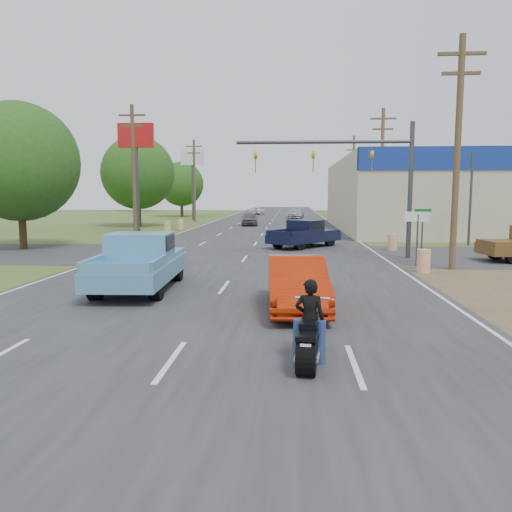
# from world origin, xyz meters

# --- Properties ---
(ground) EXTENTS (200.00, 200.00, 0.00)m
(ground) POSITION_xyz_m (0.00, 0.00, 0.00)
(ground) COLOR #3B5321
(ground) RESTS_ON ground
(main_road) EXTENTS (15.00, 180.00, 0.02)m
(main_road) POSITION_xyz_m (0.00, 40.00, 0.01)
(main_road) COLOR #2D2D30
(main_road) RESTS_ON ground
(cross_road) EXTENTS (120.00, 10.00, 0.02)m
(cross_road) POSITION_xyz_m (0.00, 18.00, 0.01)
(cross_road) COLOR #2D2D30
(cross_road) RESTS_ON ground
(utility_pole_1) EXTENTS (2.00, 0.28, 10.00)m
(utility_pole_1) POSITION_xyz_m (9.50, 13.00, 5.32)
(utility_pole_1) COLOR #4C3823
(utility_pole_1) RESTS_ON ground
(utility_pole_2) EXTENTS (2.00, 0.28, 10.00)m
(utility_pole_2) POSITION_xyz_m (9.50, 31.00, 5.32)
(utility_pole_2) COLOR #4C3823
(utility_pole_2) RESTS_ON ground
(utility_pole_3) EXTENTS (2.00, 0.28, 10.00)m
(utility_pole_3) POSITION_xyz_m (9.50, 49.00, 5.32)
(utility_pole_3) COLOR #4C3823
(utility_pole_3) RESTS_ON ground
(utility_pole_5) EXTENTS (2.00, 0.28, 10.00)m
(utility_pole_5) POSITION_xyz_m (-9.50, 28.00, 5.32)
(utility_pole_5) COLOR #4C3823
(utility_pole_5) RESTS_ON ground
(utility_pole_6) EXTENTS (2.00, 0.28, 10.00)m
(utility_pole_6) POSITION_xyz_m (-9.50, 52.00, 5.32)
(utility_pole_6) COLOR #4C3823
(utility_pole_6) RESTS_ON ground
(tree_0) EXTENTS (7.14, 7.14, 8.84)m
(tree_0) POSITION_xyz_m (-14.00, 20.00, 5.26)
(tree_0) COLOR #422D19
(tree_0) RESTS_ON ground
(tree_1) EXTENTS (7.56, 7.56, 9.36)m
(tree_1) POSITION_xyz_m (-13.50, 42.00, 5.57)
(tree_1) COLOR #422D19
(tree_1) RESTS_ON ground
(tree_2) EXTENTS (6.72, 6.72, 8.32)m
(tree_2) POSITION_xyz_m (-14.20, 66.00, 4.95)
(tree_2) COLOR #422D19
(tree_2) RESTS_ON ground
(tree_5) EXTENTS (7.98, 7.98, 9.88)m
(tree_5) POSITION_xyz_m (30.00, 95.00, 5.88)
(tree_5) COLOR #422D19
(tree_5) RESTS_ON ground
(tree_6) EXTENTS (8.82, 8.82, 10.92)m
(tree_6) POSITION_xyz_m (-30.00, 95.00, 6.51)
(tree_6) COLOR #422D19
(tree_6) RESTS_ON ground
(barrel_0) EXTENTS (0.56, 0.56, 1.00)m
(barrel_0) POSITION_xyz_m (8.00, 12.00, 0.50)
(barrel_0) COLOR orange
(barrel_0) RESTS_ON ground
(barrel_1) EXTENTS (0.56, 0.56, 1.00)m
(barrel_1) POSITION_xyz_m (8.40, 20.50, 0.50)
(barrel_1) COLOR orange
(barrel_1) RESTS_ON ground
(barrel_2) EXTENTS (0.56, 0.56, 1.00)m
(barrel_2) POSITION_xyz_m (-8.50, 34.00, 0.50)
(barrel_2) COLOR orange
(barrel_2) RESTS_ON ground
(barrel_3) EXTENTS (0.56, 0.56, 1.00)m
(barrel_3) POSITION_xyz_m (-8.20, 38.00, 0.50)
(barrel_3) COLOR orange
(barrel_3) RESTS_ON ground
(pole_sign_left_near) EXTENTS (3.00, 0.35, 9.20)m
(pole_sign_left_near) POSITION_xyz_m (-10.50, 32.00, 7.17)
(pole_sign_left_near) COLOR #3F3F44
(pole_sign_left_near) RESTS_ON ground
(pole_sign_left_far) EXTENTS (3.00, 0.35, 9.20)m
(pole_sign_left_far) POSITION_xyz_m (-10.50, 56.00, 7.17)
(pole_sign_left_far) COLOR #3F3F44
(pole_sign_left_far) RESTS_ON ground
(lane_sign) EXTENTS (1.20, 0.08, 2.52)m
(lane_sign) POSITION_xyz_m (8.20, 14.00, 1.90)
(lane_sign) COLOR #3F3F44
(lane_sign) RESTS_ON ground
(street_name_sign) EXTENTS (0.80, 0.08, 2.61)m
(street_name_sign) POSITION_xyz_m (8.80, 15.50, 1.61)
(street_name_sign) COLOR #3F3F44
(street_name_sign) RESTS_ON ground
(signal_mast) EXTENTS (9.12, 0.40, 7.00)m
(signal_mast) POSITION_xyz_m (5.82, 17.00, 4.80)
(signal_mast) COLOR #3F3F44
(signal_mast) RESTS_ON ground
(red_convertible) EXTENTS (1.86, 4.67, 1.51)m
(red_convertible) POSITION_xyz_m (2.53, 4.69, 0.75)
(red_convertible) COLOR #B92608
(red_convertible) RESTS_ON ground
(motorcycle) EXTENTS (0.74, 2.33, 1.18)m
(motorcycle) POSITION_xyz_m (2.72, 0.03, 0.52)
(motorcycle) COLOR black
(motorcycle) RESTS_ON ground
(rider) EXTENTS (0.62, 0.44, 1.59)m
(rider) POSITION_xyz_m (2.73, 0.09, 0.79)
(rider) COLOR black
(rider) RESTS_ON ground
(blue_pickup) EXTENTS (2.55, 6.04, 1.97)m
(blue_pickup) POSITION_xyz_m (-2.87, 7.59, 0.99)
(blue_pickup) COLOR black
(blue_pickup) RESTS_ON ground
(navy_pickup) EXTENTS (4.84, 5.32, 1.73)m
(navy_pickup) POSITION_xyz_m (3.32, 22.10, 0.87)
(navy_pickup) COLOR black
(navy_pickup) RESTS_ON ground
(distant_car_grey) EXTENTS (2.02, 4.39, 1.46)m
(distant_car_grey) POSITION_xyz_m (-2.05, 44.45, 0.73)
(distant_car_grey) COLOR #56565B
(distant_car_grey) RESTS_ON ground
(distant_car_silver) EXTENTS (2.70, 5.24, 1.45)m
(distant_car_silver) POSITION_xyz_m (3.09, 61.11, 0.73)
(distant_car_silver) COLOR #B2B3B8
(distant_car_silver) RESTS_ON ground
(distant_car_white) EXTENTS (2.53, 4.48, 1.18)m
(distant_car_white) POSITION_xyz_m (-3.27, 75.32, 0.59)
(distant_car_white) COLOR white
(distant_car_white) RESTS_ON ground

